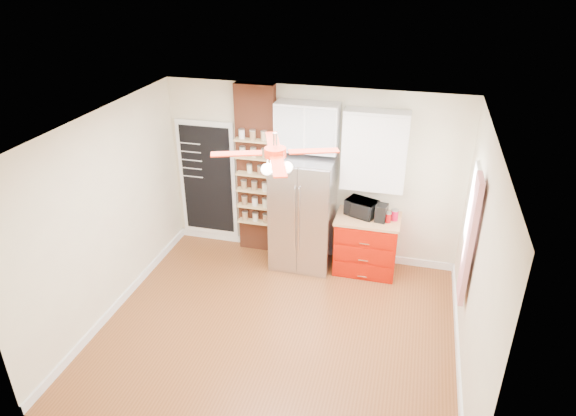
% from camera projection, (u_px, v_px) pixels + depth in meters
% --- Properties ---
extents(floor, '(4.50, 4.50, 0.00)m').
position_uv_depth(floor, '(277.00, 329.00, 6.64)').
color(floor, brown).
rests_on(floor, ground).
extents(ceiling, '(4.50, 4.50, 0.00)m').
position_uv_depth(ceiling, '(275.00, 128.00, 5.43)').
color(ceiling, white).
rests_on(ceiling, wall_back).
extents(wall_back, '(4.50, 0.02, 2.70)m').
position_uv_depth(wall_back, '(312.00, 175.00, 7.77)').
color(wall_back, beige).
rests_on(wall_back, floor).
extents(wall_front, '(4.50, 0.02, 2.70)m').
position_uv_depth(wall_front, '(212.00, 354.00, 4.30)').
color(wall_front, beige).
rests_on(wall_front, floor).
extents(wall_left, '(0.02, 4.00, 2.70)m').
position_uv_depth(wall_left, '(107.00, 217.00, 6.54)').
color(wall_left, beige).
rests_on(wall_left, floor).
extents(wall_right, '(0.02, 4.00, 2.70)m').
position_uv_depth(wall_right, '(477.00, 265.00, 5.53)').
color(wall_right, beige).
rests_on(wall_right, floor).
extents(chalkboard, '(0.95, 0.05, 1.95)m').
position_uv_depth(chalkboard, '(208.00, 180.00, 8.23)').
color(chalkboard, white).
rests_on(chalkboard, wall_back).
extents(brick_pillar, '(0.60, 0.16, 2.70)m').
position_uv_depth(brick_pillar, '(257.00, 171.00, 7.89)').
color(brick_pillar, brown).
rests_on(brick_pillar, floor).
extents(fridge, '(0.90, 0.70, 1.75)m').
position_uv_depth(fridge, '(303.00, 213.00, 7.67)').
color(fridge, '#B3B3B8').
rests_on(fridge, floor).
extents(upper_glass_cabinet, '(0.90, 0.35, 0.70)m').
position_uv_depth(upper_glass_cabinet, '(307.00, 127.00, 7.27)').
color(upper_glass_cabinet, white).
rests_on(upper_glass_cabinet, wall_back).
extents(red_cabinet, '(0.94, 0.64, 0.90)m').
position_uv_depth(red_cabinet, '(366.00, 244.00, 7.68)').
color(red_cabinet, '#A50E00').
rests_on(red_cabinet, floor).
extents(upper_shelf_unit, '(0.90, 0.30, 1.15)m').
position_uv_depth(upper_shelf_unit, '(375.00, 151.00, 7.19)').
color(upper_shelf_unit, white).
rests_on(upper_shelf_unit, wall_back).
extents(window, '(0.04, 0.75, 1.05)m').
position_uv_depth(window, '(473.00, 212.00, 6.22)').
color(window, white).
rests_on(window, wall_right).
extents(curtain, '(0.06, 0.40, 1.55)m').
position_uv_depth(curtain, '(470.00, 240.00, 5.80)').
color(curtain, red).
rests_on(curtain, wall_right).
extents(ceiling_fan, '(1.40, 1.40, 0.44)m').
position_uv_depth(ceiling_fan, '(275.00, 153.00, 5.55)').
color(ceiling_fan, silver).
rests_on(ceiling_fan, ceiling).
extents(toaster_oven, '(0.52, 0.44, 0.24)m').
position_uv_depth(toaster_oven, '(361.00, 208.00, 7.50)').
color(toaster_oven, black).
rests_on(toaster_oven, red_cabinet).
extents(coffee_maker, '(0.18, 0.22, 0.25)m').
position_uv_depth(coffee_maker, '(381.00, 213.00, 7.34)').
color(coffee_maker, black).
rests_on(coffee_maker, red_cabinet).
extents(canister_left, '(0.10, 0.10, 0.14)m').
position_uv_depth(canister_left, '(388.00, 218.00, 7.33)').
color(canister_left, '#AD090C').
rests_on(canister_left, red_cabinet).
extents(canister_right, '(0.11, 0.11, 0.15)m').
position_uv_depth(canister_right, '(395.00, 215.00, 7.38)').
color(canister_right, red).
rests_on(canister_right, red_cabinet).
extents(pantry_jar_oats, '(0.09, 0.09, 0.13)m').
position_uv_depth(pantry_jar_oats, '(250.00, 169.00, 7.76)').
color(pantry_jar_oats, beige).
rests_on(pantry_jar_oats, brick_pillar).
extents(pantry_jar_beans, '(0.10, 0.10, 0.13)m').
position_uv_depth(pantry_jar_beans, '(260.00, 170.00, 7.70)').
color(pantry_jar_beans, '#9A714E').
rests_on(pantry_jar_beans, brick_pillar).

